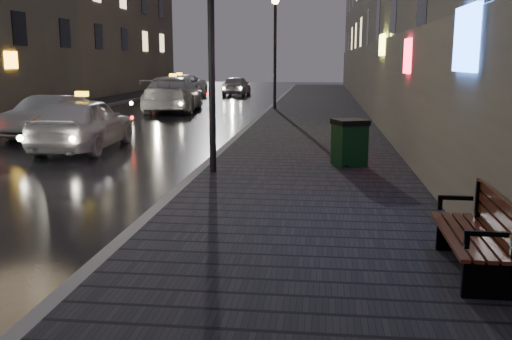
{
  "coord_description": "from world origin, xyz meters",
  "views": [
    {
      "loc": [
        4.14,
        -5.82,
        2.52
      ],
      "look_at": [
        3.15,
        2.72,
        0.85
      ],
      "focal_mm": 40.0,
      "sensor_mm": 36.0,
      "label": 1
    }
  ],
  "objects_px": {
    "lamp_near": "(211,11)",
    "car_far": "(237,86)",
    "bench": "(479,233)",
    "taxi_far": "(180,87)",
    "lamp_far": "(275,39)",
    "trash_bin": "(349,142)",
    "taxi_mid": "(173,94)",
    "taxi_near": "(83,123)",
    "car_left_mid": "(49,116)"
  },
  "relations": [
    {
      "from": "trash_bin",
      "to": "taxi_far",
      "type": "bearing_deg",
      "value": 90.09
    },
    {
      "from": "taxi_mid",
      "to": "car_far",
      "type": "xyz_separation_m",
      "value": [
        1.21,
        12.86,
        -0.16
      ]
    },
    {
      "from": "lamp_near",
      "to": "taxi_near",
      "type": "height_order",
      "value": "lamp_near"
    },
    {
      "from": "taxi_far",
      "to": "car_far",
      "type": "xyz_separation_m",
      "value": [
        3.24,
        3.51,
        -0.08
      ]
    },
    {
      "from": "bench",
      "to": "car_left_mid",
      "type": "height_order",
      "value": "car_left_mid"
    },
    {
      "from": "car_left_mid",
      "to": "taxi_mid",
      "type": "bearing_deg",
      "value": 87.05
    },
    {
      "from": "bench",
      "to": "taxi_mid",
      "type": "xyz_separation_m",
      "value": [
        -9.05,
        21.16,
        0.24
      ]
    },
    {
      "from": "lamp_far",
      "to": "car_left_mid",
      "type": "distance_m",
      "value": 12.19
    },
    {
      "from": "lamp_far",
      "to": "bench",
      "type": "height_order",
      "value": "lamp_far"
    },
    {
      "from": "taxi_far",
      "to": "lamp_far",
      "type": "bearing_deg",
      "value": -49.93
    },
    {
      "from": "car_far",
      "to": "taxi_near",
      "type": "bearing_deg",
      "value": 89.2
    },
    {
      "from": "lamp_near",
      "to": "car_far",
      "type": "distance_m",
      "value": 28.96
    },
    {
      "from": "taxi_mid",
      "to": "car_far",
      "type": "distance_m",
      "value": 12.92
    },
    {
      "from": "lamp_far",
      "to": "bench",
      "type": "distance_m",
      "value": 22.02
    },
    {
      "from": "trash_bin",
      "to": "taxi_far",
      "type": "height_order",
      "value": "taxi_far"
    },
    {
      "from": "bench",
      "to": "taxi_far",
      "type": "bearing_deg",
      "value": 111.27
    },
    {
      "from": "lamp_near",
      "to": "car_left_mid",
      "type": "height_order",
      "value": "lamp_near"
    },
    {
      "from": "lamp_near",
      "to": "car_far",
      "type": "relative_size",
      "value": 1.29
    },
    {
      "from": "bench",
      "to": "car_far",
      "type": "relative_size",
      "value": 0.44
    },
    {
      "from": "car_far",
      "to": "car_left_mid",
      "type": "bearing_deg",
      "value": 82.93
    },
    {
      "from": "trash_bin",
      "to": "lamp_near",
      "type": "bearing_deg",
      "value": 178.42
    },
    {
      "from": "bench",
      "to": "car_left_mid",
      "type": "distance_m",
      "value": 15.97
    },
    {
      "from": "trash_bin",
      "to": "car_far",
      "type": "bearing_deg",
      "value": 81.26
    },
    {
      "from": "lamp_near",
      "to": "car_left_mid",
      "type": "bearing_deg",
      "value": 137.21
    },
    {
      "from": "trash_bin",
      "to": "taxi_near",
      "type": "height_order",
      "value": "taxi_near"
    },
    {
      "from": "bench",
      "to": "car_left_mid",
      "type": "relative_size",
      "value": 0.45
    },
    {
      "from": "lamp_far",
      "to": "trash_bin",
      "type": "bearing_deg",
      "value": -78.87
    },
    {
      "from": "taxi_near",
      "to": "car_left_mid",
      "type": "relative_size",
      "value": 1.1
    },
    {
      "from": "trash_bin",
      "to": "car_left_mid",
      "type": "xyz_separation_m",
      "value": [
        -9.71,
        5.16,
        -0.02
      ]
    },
    {
      "from": "taxi_far",
      "to": "car_far",
      "type": "bearing_deg",
      "value": 49.65
    },
    {
      "from": "lamp_near",
      "to": "trash_bin",
      "type": "distance_m",
      "value": 4.21
    },
    {
      "from": "lamp_far",
      "to": "taxi_far",
      "type": "distance_m",
      "value": 11.78
    },
    {
      "from": "lamp_near",
      "to": "taxi_near",
      "type": "bearing_deg",
      "value": 141.15
    },
    {
      "from": "lamp_far",
      "to": "taxi_mid",
      "type": "relative_size",
      "value": 0.9
    },
    {
      "from": "taxi_far",
      "to": "taxi_near",
      "type": "bearing_deg",
      "value": -80.67
    },
    {
      "from": "taxi_mid",
      "to": "taxi_far",
      "type": "height_order",
      "value": "taxi_mid"
    },
    {
      "from": "trash_bin",
      "to": "taxi_near",
      "type": "distance_m",
      "value": 7.7
    },
    {
      "from": "trash_bin",
      "to": "car_far",
      "type": "height_order",
      "value": "car_far"
    },
    {
      "from": "taxi_mid",
      "to": "trash_bin",
      "type": "bearing_deg",
      "value": 113.07
    },
    {
      "from": "lamp_near",
      "to": "taxi_far",
      "type": "height_order",
      "value": "lamp_near"
    },
    {
      "from": "lamp_near",
      "to": "car_far",
      "type": "height_order",
      "value": "lamp_near"
    },
    {
      "from": "lamp_far",
      "to": "car_far",
      "type": "bearing_deg",
      "value": 106.67
    },
    {
      "from": "trash_bin",
      "to": "taxi_mid",
      "type": "distance_m",
      "value": 16.6
    },
    {
      "from": "trash_bin",
      "to": "taxi_mid",
      "type": "height_order",
      "value": "taxi_mid"
    },
    {
      "from": "lamp_far",
      "to": "taxi_near",
      "type": "bearing_deg",
      "value": -109.38
    },
    {
      "from": "bench",
      "to": "trash_bin",
      "type": "distance_m",
      "value": 6.66
    },
    {
      "from": "bench",
      "to": "taxi_near",
      "type": "distance_m",
      "value": 12.34
    },
    {
      "from": "bench",
      "to": "taxi_mid",
      "type": "height_order",
      "value": "taxi_mid"
    },
    {
      "from": "car_left_mid",
      "to": "car_far",
      "type": "bearing_deg",
      "value": 90.17
    },
    {
      "from": "bench",
      "to": "trash_bin",
      "type": "bearing_deg",
      "value": 101.2
    }
  ]
}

